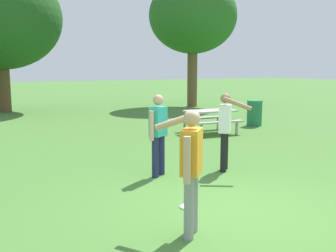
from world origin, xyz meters
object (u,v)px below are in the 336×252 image
object	(u,v)px
picnic_table_near	(210,116)
tree_broad_center	(0,18)
trash_can_further_along	(254,113)
tree_far_right	(193,16)
person_catcher	(190,163)
frisbee	(188,207)
person_bystander	(158,130)
person_thrower	(226,126)

from	to	relation	value
picnic_table_near	tree_broad_center	xyz separation A→B (m)	(-5.11, 10.04, 3.96)
trash_can_further_along	tree_far_right	size ratio (longest dim) A/B	0.14
person_catcher	tree_broad_center	world-z (taller)	tree_broad_center
picnic_table_near	tree_far_right	xyz separation A→B (m)	(4.46, 7.89, 4.39)
trash_can_further_along	picnic_table_near	bearing A→B (deg)	-167.31
picnic_table_near	trash_can_further_along	bearing A→B (deg)	12.69
person_catcher	picnic_table_near	world-z (taller)	person_catcher
trash_can_further_along	tree_far_right	bearing A→B (deg)	74.65
picnic_table_near	frisbee	bearing A→B (deg)	-128.65
person_catcher	frisbee	bearing A→B (deg)	58.44
person_bystander	tree_far_right	xyz separation A→B (m)	(8.44, 11.62, 4.01)
tree_broad_center	picnic_table_near	bearing A→B (deg)	-63.03
picnic_table_near	tree_far_right	size ratio (longest dim) A/B	0.26
tree_broad_center	person_thrower	bearing A→B (deg)	-79.72
person_bystander	frisbee	bearing A→B (deg)	-104.03
picnic_table_near	trash_can_further_along	world-z (taller)	trash_can_further_along
person_catcher	person_bystander	xyz separation A→B (m)	(0.97, 2.66, -0.02)
person_bystander	tree_broad_center	bearing A→B (deg)	94.68
person_bystander	picnic_table_near	distance (m)	5.47
person_thrower	trash_can_further_along	bearing A→B (deg)	42.63
person_bystander	frisbee	distance (m)	2.09
person_catcher	frisbee	distance (m)	1.37
person_catcher	trash_can_further_along	distance (m)	10.16
picnic_table_near	person_catcher	bearing A→B (deg)	-127.78
person_thrower	tree_far_right	distance (m)	14.41
person_catcher	picnic_table_near	bearing A→B (deg)	52.22
picnic_table_near	trash_can_further_along	distance (m)	2.50
trash_can_further_along	tree_broad_center	world-z (taller)	tree_broad_center
tree_broad_center	person_catcher	bearing A→B (deg)	-89.46
person_catcher	person_bystander	bearing A→B (deg)	69.93
person_bystander	trash_can_further_along	world-z (taller)	person_bystander
person_thrower	person_bystander	bearing A→B (deg)	167.34
person_bystander	tree_far_right	world-z (taller)	tree_far_right
picnic_table_near	person_thrower	bearing A→B (deg)	-122.24
person_thrower	frisbee	world-z (taller)	person_thrower
person_thrower	picnic_table_near	xyz separation A→B (m)	(2.55, 4.05, -0.40)
person_catcher	person_bystander	distance (m)	2.84
person_catcher	person_bystander	world-z (taller)	same
trash_can_further_along	tree_broad_center	distance (m)	12.78
frisbee	picnic_table_near	world-z (taller)	picnic_table_near
tree_far_right	trash_can_further_along	bearing A→B (deg)	-105.35
trash_can_further_along	person_bystander	bearing A→B (deg)	-146.34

